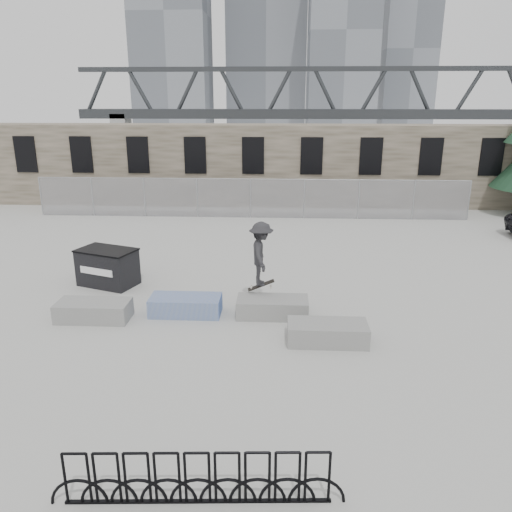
% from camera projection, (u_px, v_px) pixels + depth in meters
% --- Properties ---
extents(ground, '(120.00, 120.00, 0.00)m').
position_uv_depth(ground, '(222.00, 319.00, 13.94)').
color(ground, '#A3A39F').
rests_on(ground, ground).
extents(stone_wall, '(36.00, 2.58, 4.50)m').
position_uv_depth(stone_wall, '(254.00, 165.00, 28.72)').
color(stone_wall, brown).
rests_on(stone_wall, ground).
extents(chainlink_fence, '(22.06, 0.06, 2.02)m').
position_uv_depth(chainlink_fence, '(250.00, 198.00, 25.53)').
color(chainlink_fence, gray).
rests_on(chainlink_fence, ground).
extents(planter_far_left, '(2.00, 0.90, 0.52)m').
position_uv_depth(planter_far_left, '(94.00, 310.00, 13.83)').
color(planter_far_left, gray).
rests_on(planter_far_left, ground).
extents(planter_center_left, '(2.00, 0.90, 0.52)m').
position_uv_depth(planter_center_left, '(186.00, 305.00, 14.18)').
color(planter_center_left, '#3A5CAF').
rests_on(planter_center_left, ground).
extents(planter_center_right, '(2.00, 0.90, 0.52)m').
position_uv_depth(planter_center_right, '(272.00, 306.00, 14.06)').
color(planter_center_right, gray).
rests_on(planter_center_right, ground).
extents(planter_offset, '(2.00, 0.90, 0.52)m').
position_uv_depth(planter_offset, '(327.00, 332.00, 12.52)').
color(planter_offset, gray).
rests_on(planter_offset, ground).
extents(dumpster, '(2.12, 1.69, 1.21)m').
position_uv_depth(dumpster, '(108.00, 267.00, 16.34)').
color(dumpster, black).
rests_on(dumpster, ground).
extents(bike_rack, '(4.48, 0.32, 0.90)m').
position_uv_depth(bike_rack, '(197.00, 479.00, 7.47)').
color(bike_rack, black).
rests_on(bike_rack, ground).
extents(skyline_towers, '(58.00, 28.00, 48.00)m').
position_uv_depth(skyline_towers, '(271.00, 19.00, 97.06)').
color(skyline_towers, slate).
rests_on(skyline_towers, ground).
extents(truss_bridge, '(70.00, 3.00, 9.80)m').
position_uv_depth(truss_bridge, '(348.00, 113.00, 64.57)').
color(truss_bridge, '#2D3033').
rests_on(truss_bridge, ground).
extents(skateboarder, '(0.78, 1.24, 2.02)m').
position_uv_depth(skateboarder, '(261.00, 254.00, 14.11)').
color(skateboarder, '#28282B').
rests_on(skateboarder, ground).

